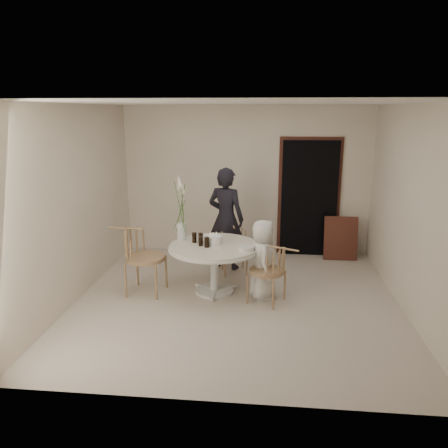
# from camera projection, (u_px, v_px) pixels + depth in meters

# --- Properties ---
(ground) EXTENTS (4.50, 4.50, 0.00)m
(ground) POSITION_uv_depth(u_px,v_px,m) (237.00, 300.00, 6.19)
(ground) COLOR beige
(ground) RESTS_ON ground
(room_shell) EXTENTS (4.50, 4.50, 4.50)m
(room_shell) POSITION_uv_depth(u_px,v_px,m) (238.00, 187.00, 5.78)
(room_shell) COLOR white
(room_shell) RESTS_ON ground
(doorway) EXTENTS (1.00, 0.10, 2.10)m
(doorway) POSITION_uv_depth(u_px,v_px,m) (309.00, 199.00, 7.92)
(doorway) COLOR black
(doorway) RESTS_ON ground
(door_trim) EXTENTS (1.12, 0.03, 2.22)m
(door_trim) POSITION_uv_depth(u_px,v_px,m) (309.00, 195.00, 7.95)
(door_trim) COLOR brown
(door_trim) RESTS_ON ground
(table) EXTENTS (1.33, 1.33, 0.73)m
(table) POSITION_uv_depth(u_px,v_px,m) (214.00, 252.00, 6.31)
(table) COLOR silver
(table) RESTS_ON ground
(picture_frame) EXTENTS (0.59, 0.18, 0.78)m
(picture_frame) POSITION_uv_depth(u_px,v_px,m) (341.00, 238.00, 7.80)
(picture_frame) COLOR brown
(picture_frame) RESTS_ON ground
(chair_far) EXTENTS (0.49, 0.52, 0.78)m
(chair_far) POSITION_uv_depth(u_px,v_px,m) (233.00, 241.00, 7.23)
(chair_far) COLOR tan
(chair_far) RESTS_ON ground
(chair_right) EXTENTS (0.62, 0.60, 0.84)m
(chair_right) POSITION_uv_depth(u_px,v_px,m) (275.00, 267.00, 5.95)
(chair_right) COLOR tan
(chair_right) RESTS_ON ground
(chair_left) EXTENTS (0.63, 0.58, 0.99)m
(chair_left) POSITION_uv_depth(u_px,v_px,m) (136.00, 250.00, 6.32)
(chair_left) COLOR tan
(chair_left) RESTS_ON ground
(girl) EXTENTS (0.73, 0.60, 1.72)m
(girl) POSITION_uv_depth(u_px,v_px,m) (226.00, 219.00, 7.28)
(girl) COLOR black
(girl) RESTS_ON ground
(boy) EXTENTS (0.42, 0.60, 1.15)m
(boy) POSITION_uv_depth(u_px,v_px,m) (263.00, 260.00, 6.13)
(boy) COLOR silver
(boy) RESTS_ON ground
(birthday_cake) EXTENTS (0.26, 0.26, 0.17)m
(birthday_cake) POSITION_uv_depth(u_px,v_px,m) (213.00, 240.00, 6.31)
(birthday_cake) COLOR silver
(birthday_cake) RESTS_ON table
(cola_tumbler_a) EXTENTS (0.08, 0.08, 0.13)m
(cola_tumbler_a) POSITION_uv_depth(u_px,v_px,m) (201.00, 241.00, 6.23)
(cola_tumbler_a) COLOR black
(cola_tumbler_a) RESTS_ON table
(cola_tumbler_b) EXTENTS (0.08, 0.08, 0.15)m
(cola_tumbler_b) POSITION_uv_depth(u_px,v_px,m) (207.00, 242.00, 6.16)
(cola_tumbler_b) COLOR black
(cola_tumbler_b) RESTS_ON table
(cola_tumbler_c) EXTENTS (0.07, 0.07, 0.15)m
(cola_tumbler_c) POSITION_uv_depth(u_px,v_px,m) (194.00, 238.00, 6.39)
(cola_tumbler_c) COLOR black
(cola_tumbler_c) RESTS_ON table
(cola_tumbler_d) EXTENTS (0.09, 0.09, 0.15)m
(cola_tumbler_d) POSITION_uv_depth(u_px,v_px,m) (201.00, 238.00, 6.36)
(cola_tumbler_d) COLOR black
(cola_tumbler_d) RESTS_ON table
(plate_stack) EXTENTS (0.29, 0.29, 0.06)m
(plate_stack) POSITION_uv_depth(u_px,v_px,m) (246.00, 248.00, 6.04)
(plate_stack) COLOR silver
(plate_stack) RESTS_ON table
(flower_vase) EXTENTS (0.14, 0.14, 0.99)m
(flower_vase) POSITION_uv_depth(u_px,v_px,m) (181.00, 217.00, 6.43)
(flower_vase) COLOR silver
(flower_vase) RESTS_ON table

